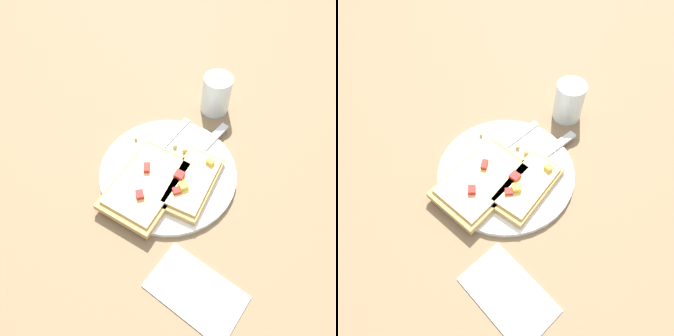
% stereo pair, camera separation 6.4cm
% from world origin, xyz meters
% --- Properties ---
extents(ground_plane, '(4.00, 4.00, 0.00)m').
position_xyz_m(ground_plane, '(0.00, 0.00, 0.00)').
color(ground_plane, '#7F6647').
extents(plate, '(0.27, 0.27, 0.01)m').
position_xyz_m(plate, '(0.00, 0.00, 0.01)').
color(plate, white).
rests_on(plate, ground).
extents(fork, '(0.03, 0.21, 0.01)m').
position_xyz_m(fork, '(-0.05, 0.01, 0.01)').
color(fork, silver).
rests_on(fork, plate).
extents(knife, '(0.03, 0.23, 0.01)m').
position_xyz_m(knife, '(0.02, 0.07, 0.01)').
color(knife, silver).
rests_on(knife, plate).
extents(pizza_slice_main, '(0.13, 0.19, 0.03)m').
position_xyz_m(pizza_slice_main, '(-0.01, -0.05, 0.02)').
color(pizza_slice_main, tan).
rests_on(pizza_slice_main, plate).
extents(pizza_slice_corner, '(0.10, 0.16, 0.03)m').
position_xyz_m(pizza_slice_corner, '(0.06, -0.00, 0.02)').
color(pizza_slice_corner, tan).
rests_on(pizza_slice_corner, plate).
extents(crumb_scatter, '(0.14, 0.06, 0.01)m').
position_xyz_m(crumb_scatter, '(-0.02, 0.05, 0.02)').
color(crumb_scatter, '#A8984E').
rests_on(crumb_scatter, plate).
extents(drinking_glass, '(0.06, 0.06, 0.09)m').
position_xyz_m(drinking_glass, '(-0.02, 0.21, 0.04)').
color(drinking_glass, silver).
rests_on(drinking_glass, ground).
extents(napkin, '(0.15, 0.09, 0.01)m').
position_xyz_m(napkin, '(0.17, -0.16, 0.00)').
color(napkin, white).
rests_on(napkin, ground).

